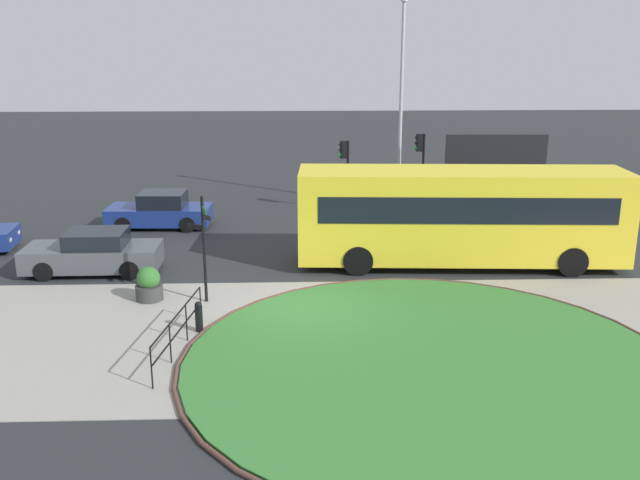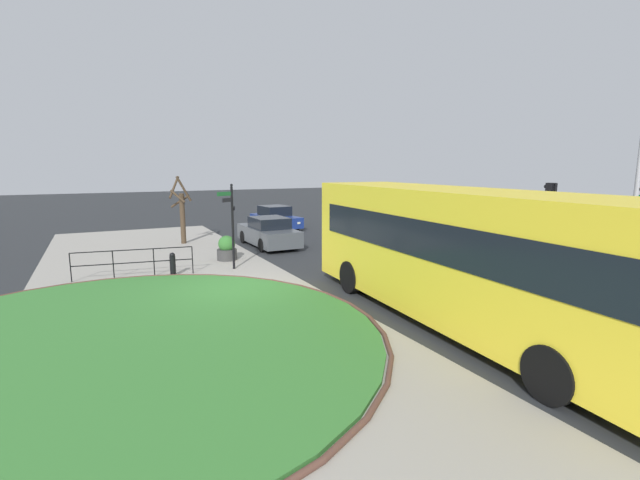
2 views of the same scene
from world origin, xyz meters
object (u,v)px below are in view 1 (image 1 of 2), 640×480
at_px(lamppost_tall, 401,99).
at_px(bollard_foreground, 199,316).
at_px(traffic_light_near, 345,160).
at_px(traffic_light_far, 420,155).
at_px(car_trailing, 94,253).
at_px(signpost_directional, 204,242).
at_px(billboard_left, 495,160).
at_px(planter_near_signpost, 149,285).
at_px(bus_yellow, 461,215).
at_px(car_near_lane, 160,211).

bearing_deg(lamppost_tall, bollard_foreground, -117.27).
distance_m(traffic_light_near, traffic_light_far, 3.41).
bearing_deg(car_trailing, traffic_light_far, -146.60).
height_order(signpost_directional, car_trailing, signpost_directional).
distance_m(signpost_directional, billboard_left, 17.41).
bearing_deg(lamppost_tall, traffic_light_near, -161.54).
distance_m(billboard_left, planter_near_signpost, 18.57).
relative_size(bollard_foreground, traffic_light_far, 0.24).
distance_m(traffic_light_far, planter_near_signpost, 15.08).
relative_size(bus_yellow, car_trailing, 2.49).
height_order(traffic_light_far, planter_near_signpost, traffic_light_far).
bearing_deg(lamppost_tall, traffic_light_far, -45.39).
height_order(traffic_light_far, billboard_left, traffic_light_far).
height_order(traffic_light_near, traffic_light_far, traffic_light_far).
bearing_deg(signpost_directional, bus_yellow, 21.79).
relative_size(car_trailing, planter_near_signpost, 4.29).
height_order(traffic_light_near, billboard_left, billboard_left).
bearing_deg(planter_near_signpost, bollard_foreground, -53.48).
bearing_deg(planter_near_signpost, traffic_light_near, 59.02).
height_order(bus_yellow, planter_near_signpost, bus_yellow).
relative_size(bollard_foreground, planter_near_signpost, 0.83).
bearing_deg(billboard_left, planter_near_signpost, -136.29).
xyz_separation_m(bus_yellow, planter_near_signpost, (-10.07, -3.10, -1.31)).
bearing_deg(car_trailing, planter_near_signpost, 130.55).
bearing_deg(signpost_directional, traffic_light_near, 66.51).
relative_size(car_near_lane, traffic_light_near, 1.32).
height_order(bus_yellow, traffic_light_far, traffic_light_far).
bearing_deg(billboard_left, lamppost_tall, -172.88).
relative_size(bus_yellow, lamppost_tall, 1.19).
height_order(signpost_directional, billboard_left, billboard_left).
bearing_deg(signpost_directional, planter_near_signpost, 172.24).
bearing_deg(bus_yellow, car_trailing, -175.12).
relative_size(signpost_directional, car_trailing, 0.72).
height_order(bollard_foreground, car_trailing, car_trailing).
relative_size(bus_yellow, planter_near_signpost, 10.71).
bearing_deg(car_near_lane, billboard_left, -164.22).
distance_m(car_trailing, planter_near_signpost, 3.61).
height_order(signpost_directional, bollard_foreground, signpost_directional).
xyz_separation_m(bus_yellow, traffic_light_far, (-0.04, 7.96, 0.81)).
relative_size(lamppost_tall, billboard_left, 1.97).
bearing_deg(traffic_light_near, planter_near_signpost, 44.11).
height_order(signpost_directional, planter_near_signpost, signpost_directional).
distance_m(car_trailing, traffic_light_far, 15.07).
xyz_separation_m(bollard_foreground, planter_near_signpost, (-1.81, 2.44, 0.03)).
xyz_separation_m(billboard_left, planter_near_signpost, (-13.80, -12.31, -1.69)).
relative_size(car_near_lane, billboard_left, 0.90).
bearing_deg(bus_yellow, signpost_directional, -155.08).
distance_m(bus_yellow, traffic_light_near, 8.67).
height_order(car_near_lane, car_trailing, car_near_lane).
bearing_deg(bollard_foreground, car_near_lane, 105.36).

